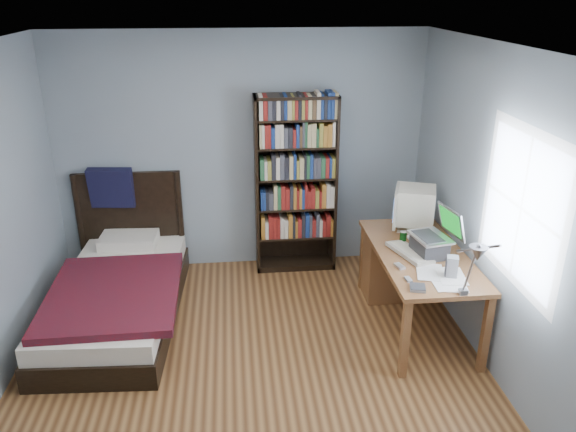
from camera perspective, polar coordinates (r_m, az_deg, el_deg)
The scene contains 14 objects.
room at distance 3.92m, azimuth -3.58°, elevation -2.13°, with size 4.20×4.24×2.50m.
desk at distance 5.51m, azimuth 11.68°, elevation -4.67°, with size 0.75×1.53×0.73m.
crt_monitor at distance 5.36m, azimuth 12.58°, elevation 0.99°, with size 0.48×0.44×0.43m.
laptop at distance 4.93m, azimuth 14.40°, elevation -2.63°, with size 0.41×0.40×0.43m.
desk_lamp at distance 3.88m, azimuth 18.57°, elevation -4.04°, with size 0.24×0.52×0.62m.
keyboard at distance 4.95m, azimuth 12.24°, elevation -3.68°, with size 0.19×0.47×0.03m, color #B6AD98.
speaker at distance 4.63m, azimuth 16.30°, elevation -4.98°, with size 0.09×0.09×0.18m, color gray.
soda_can at distance 5.13m, azimuth 11.61°, elevation -2.15°, with size 0.06×0.06×0.11m, color #083D0D.
mouse at distance 5.24m, azimuth 12.37°, elevation -2.15°, with size 0.07×0.12×0.04m, color silver.
phone_silver at distance 4.71m, azimuth 11.28°, elevation -5.02°, with size 0.05×0.10×0.02m, color silver.
phone_grey at distance 4.53m, azimuth 12.12°, elevation -6.30°, with size 0.04×0.08×0.02m, color gray.
external_drive at distance 4.42m, azimuth 13.04°, elevation -7.13°, with size 0.11×0.11×0.02m, color gray.
bookshelf at distance 5.87m, azimuth 0.78°, elevation 3.18°, with size 0.85×0.30×1.88m.
bed at distance 5.49m, azimuth -16.80°, elevation -7.21°, with size 1.17×2.15×1.16m.
Camera 1 is at (-0.10, -3.57, 2.88)m, focal length 35.00 mm.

